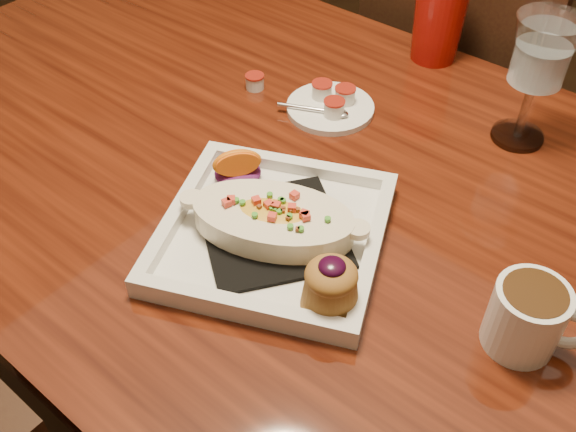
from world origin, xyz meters
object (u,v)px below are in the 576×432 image
Objects in this scene: table at (280,208)px; plate at (278,231)px; coffee_mug at (529,316)px; goblet at (541,59)px; red_tumbler at (439,17)px; chair_far at (457,108)px; saucer at (330,105)px.

table is 4.15× the size of plate.
goblet reaches higher than coffee_mug.
goblet is 0.26m from red_tumbler.
goblet is at bearing 124.59° from chair_far.
goblet is at bearing 47.92° from table.
saucer reaches higher than table.
saucer is (-0.26, -0.12, -0.13)m from goblet.
red_tumbler is (0.02, -0.23, 0.32)m from chair_far.
coffee_mug is at bearing -10.23° from table.
table is 9.73× the size of red_tumbler.
saucer is (-0.13, 0.28, -0.02)m from plate.
red_tumbler is at bearing 109.88° from coffee_mug.
table is at bearing 90.00° from chair_far.
goblet is at bearing -29.92° from red_tumbler.
chair_far is (-0.00, 0.63, -0.15)m from table.
chair_far reaches higher than table.
saucer is (-0.02, -0.48, 0.25)m from chair_far.
goblet is at bearing 47.68° from plate.
red_tumbler is (-0.22, 0.13, -0.06)m from goblet.
chair_far reaches higher than saucer.
table is 0.65m from chair_far.
table is 1.61× the size of chair_far.
chair_far is at bearing 124.59° from goblet.
chair_far is at bearing 87.78° from saucer.
red_tumbler is at bearing 80.15° from saucer.
coffee_mug is (0.41, -0.70, 0.29)m from chair_far.
table is 0.44m from red_tumbler.
coffee_mug is at bearing -64.65° from goblet.
plate is at bearing -65.57° from saucer.
table is 13.51× the size of coffee_mug.
coffee_mug is at bearing -50.88° from red_tumbler.
table is 7.62× the size of goblet.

